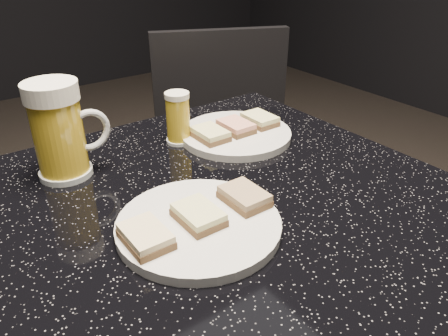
{
  "coord_description": "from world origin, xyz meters",
  "views": [
    {
      "loc": [
        -0.33,
        -0.45,
        1.11
      ],
      "look_at": [
        0.0,
        0.0,
        0.8
      ],
      "focal_mm": 35.0,
      "sensor_mm": 36.0,
      "label": 1
    }
  ],
  "objects_px": {
    "plate_large": "(199,225)",
    "plate_small": "(236,134)",
    "beer_tumbler": "(178,118)",
    "chair": "(228,166)",
    "beer_mug": "(60,130)",
    "table": "(224,311)"
  },
  "relations": [
    {
      "from": "plate_large",
      "to": "plate_small",
      "type": "xyz_separation_m",
      "value": [
        0.22,
        0.21,
        0.0
      ]
    },
    {
      "from": "plate_small",
      "to": "table",
      "type": "height_order",
      "value": "plate_small"
    },
    {
      "from": "plate_small",
      "to": "chair",
      "type": "relative_size",
      "value": 0.25
    },
    {
      "from": "plate_large",
      "to": "beer_mug",
      "type": "distance_m",
      "value": 0.28
    },
    {
      "from": "beer_mug",
      "to": "chair",
      "type": "bearing_deg",
      "value": 25.28
    },
    {
      "from": "table",
      "to": "beer_tumbler",
      "type": "xyz_separation_m",
      "value": [
        0.05,
        0.21,
        0.29
      ]
    },
    {
      "from": "beer_mug",
      "to": "plate_large",
      "type": "bearing_deg",
      "value": -70.07
    },
    {
      "from": "plate_large",
      "to": "chair",
      "type": "xyz_separation_m",
      "value": [
        0.42,
        0.5,
        -0.26
      ]
    },
    {
      "from": "plate_large",
      "to": "chair",
      "type": "bearing_deg",
      "value": 49.83
    },
    {
      "from": "beer_tumbler",
      "to": "chair",
      "type": "height_order",
      "value": "chair"
    },
    {
      "from": "plate_small",
      "to": "beer_tumbler",
      "type": "distance_m",
      "value": 0.12
    },
    {
      "from": "plate_small",
      "to": "table",
      "type": "bearing_deg",
      "value": -132.08
    },
    {
      "from": "table",
      "to": "chair",
      "type": "bearing_deg",
      "value": 52.68
    },
    {
      "from": "table",
      "to": "plate_large",
      "type": "bearing_deg",
      "value": -148.68
    },
    {
      "from": "plate_large",
      "to": "beer_tumbler",
      "type": "height_order",
      "value": "beer_tumbler"
    },
    {
      "from": "beer_tumbler",
      "to": "chair",
      "type": "bearing_deg",
      "value": 39.04
    },
    {
      "from": "table",
      "to": "beer_tumbler",
      "type": "distance_m",
      "value": 0.36
    },
    {
      "from": "plate_large",
      "to": "plate_small",
      "type": "relative_size",
      "value": 1.04
    },
    {
      "from": "beer_mug",
      "to": "chair",
      "type": "distance_m",
      "value": 0.66
    },
    {
      "from": "chair",
      "to": "beer_tumbler",
      "type": "bearing_deg",
      "value": -140.96
    },
    {
      "from": "table",
      "to": "chair",
      "type": "xyz_separation_m",
      "value": [
        0.34,
        0.45,
        -0.01
      ]
    },
    {
      "from": "plate_small",
      "to": "beer_mug",
      "type": "distance_m",
      "value": 0.33
    }
  ]
}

